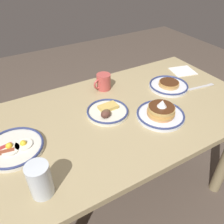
% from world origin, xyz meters
% --- Properties ---
extents(ground_plane, '(6.00, 6.00, 0.00)m').
position_xyz_m(ground_plane, '(0.00, 0.00, 0.00)').
color(ground_plane, brown).
extents(dining_table, '(1.47, 0.80, 0.75)m').
position_xyz_m(dining_table, '(0.00, 0.00, 0.62)').
color(dining_table, tan).
rests_on(dining_table, ground_plane).
extents(plate_near_main, '(0.22, 0.22, 0.05)m').
position_xyz_m(plate_near_main, '(0.07, -0.02, 0.76)').
color(plate_near_main, silver).
rests_on(plate_near_main, dining_table).
extents(plate_center_pancakes, '(0.24, 0.24, 0.10)m').
position_xyz_m(plate_center_pancakes, '(-0.15, 0.13, 0.77)').
color(plate_center_pancakes, white).
rests_on(plate_center_pancakes, dining_table).
extents(plate_far_companion, '(0.23, 0.23, 0.04)m').
position_xyz_m(plate_far_companion, '(-0.38, -0.07, 0.76)').
color(plate_far_companion, white).
rests_on(plate_far_companion, dining_table).
extents(plate_far_side, '(0.25, 0.25, 0.04)m').
position_xyz_m(plate_far_side, '(0.54, 0.00, 0.76)').
color(plate_far_side, silver).
rests_on(plate_far_side, dining_table).
extents(coffee_mug, '(0.12, 0.08, 0.09)m').
position_xyz_m(coffee_mug, '(-0.03, -0.25, 0.80)').
color(coffee_mug, '#BF4C47').
rests_on(coffee_mug, dining_table).
extents(drinking_glass, '(0.08, 0.08, 0.14)m').
position_xyz_m(drinking_glass, '(0.50, 0.27, 0.81)').
color(drinking_glass, silver).
rests_on(drinking_glass, dining_table).
extents(paper_napkin, '(0.18, 0.17, 0.00)m').
position_xyz_m(paper_napkin, '(-0.61, -0.18, 0.75)').
color(paper_napkin, white).
rests_on(paper_napkin, dining_table).
extents(fork_near, '(0.19, 0.04, 0.01)m').
position_xyz_m(fork_near, '(-0.55, 0.03, 0.75)').
color(fork_near, silver).
rests_on(fork_near, dining_table).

